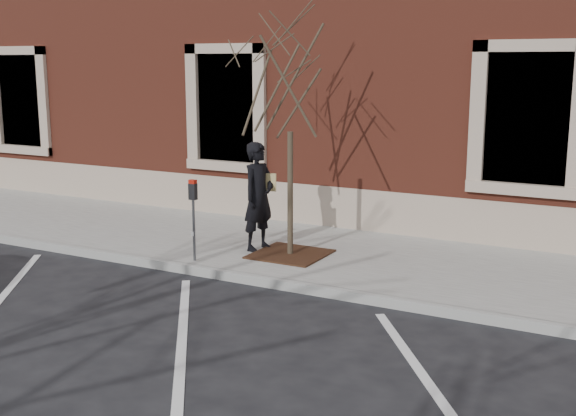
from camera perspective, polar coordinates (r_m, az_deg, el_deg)
The scene contains 9 objects.
ground at distance 11.01m, azimuth -1.49°, elevation -6.17°, with size 120.00×120.00×0.00m, color #28282B.
sidewalk_near at distance 12.48m, azimuth 2.51°, elevation -3.69°, with size 40.00×3.50×0.15m, color #BAB8AF.
curb_near at distance 10.95m, azimuth -1.62°, elevation -5.87°, with size 40.00×0.12×0.15m, color #9E9E99.
parking_stripes at distance 9.27m, azimuth -8.34°, elevation -9.73°, with size 28.00×4.40×0.01m, color silver, non-canonical shape.
building_civic at distance 17.64m, azimuth 11.36°, elevation 13.41°, with size 40.00×8.62×8.00m.
man at distance 12.33m, azimuth -2.34°, elevation 0.93°, with size 0.68×0.45×1.86m, color black.
parking_meter at distance 11.71m, azimuth -7.50°, elevation 0.25°, with size 0.12×0.09×1.34m.
tree_grate at distance 12.14m, azimuth 0.17°, elevation -3.66°, with size 1.17×1.17×0.03m, color #382112.
sapling at distance 11.73m, azimuth 0.18°, elevation 8.79°, with size 2.26×2.26×3.77m.
Camera 1 is at (5.21, -9.10, 3.34)m, focal length 45.00 mm.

